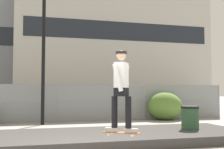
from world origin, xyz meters
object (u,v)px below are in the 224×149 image
skateboard (121,133)px  trash_bin (190,122)px  shrub_right (165,106)px  parked_car_mid (102,102)px  street_lamp (44,34)px  skater (121,86)px

skateboard → trash_bin: (3.11, 2.57, -0.12)m
shrub_right → skateboard: bearing=-120.9°
parked_car_mid → trash_bin: 8.46m
street_lamp → trash_bin: (4.59, -4.89, -3.63)m
trash_bin → skateboard: bearing=-140.5°
street_lamp → shrub_right: bearing=5.1°
skater → parked_car_mid: 11.16m
skater → trash_bin: 4.18m
trash_bin → skater: bearing=-140.5°
skateboard → street_lamp: bearing=101.3°
parked_car_mid → shrub_right: size_ratio=2.39×
shrub_right → skater: bearing=-120.9°
shrub_right → trash_bin: (-1.69, -5.45, -0.20)m
skater → street_lamp: bearing=101.3°
trash_bin → parked_car_mid: bearing=97.3°
skateboard → shrub_right: 9.34m
skateboard → trash_bin: trash_bin is taller
parked_car_mid → trash_bin: bearing=-82.7°
parked_car_mid → shrub_right: 4.02m
parked_car_mid → skateboard: bearing=-100.5°
skateboard → shrub_right: shrub_right is taller
street_lamp → trash_bin: 7.63m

